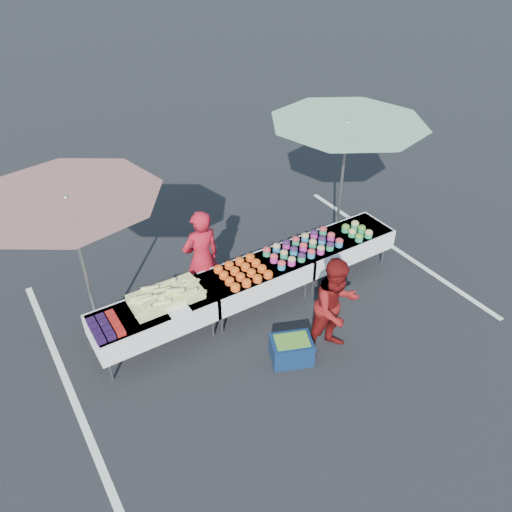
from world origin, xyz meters
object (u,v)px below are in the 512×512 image
umbrella_right (347,135)px  table_right (341,244)px  table_left (153,317)px  vendor (202,259)px  storage_bin (291,349)px  customer (335,307)px  umbrella_left (69,212)px  table_center (256,277)px

umbrella_right → table_right: bearing=-119.8°
table_left → vendor: vendor is taller
vendor → storage_bin: 2.06m
customer → umbrella_right: umbrella_right is taller
vendor → umbrella_right: size_ratio=0.60×
customer → umbrella_right: 2.95m
vendor → storage_bin: bearing=102.8°
customer → table_left: bearing=147.4°
vendor → table_right: bearing=166.5°
table_right → umbrella_right: (0.23, 0.40, 1.86)m
storage_bin → umbrella_left: bearing=161.4°
customer → vendor: bearing=119.9°
customer → umbrella_left: bearing=146.0°
table_center → customer: 1.55m
umbrella_left → umbrella_right: (4.53, -0.17, 0.12)m
table_center → umbrella_right: (2.03, 0.40, 1.86)m
table_left → umbrella_left: (-0.70, 0.57, 1.74)m
umbrella_left → storage_bin: 3.65m
vendor → customer: vendor is taller
table_right → table_center: bearing=180.0°
table_left → table_center: same height
table_left → customer: (2.23, -1.48, 0.24)m
table_center → umbrella_right: size_ratio=0.63×
table_right → storage_bin: 2.46m
table_center → storage_bin: 1.41m
table_right → umbrella_left: umbrella_left is taller
vendor → table_left: bearing=25.4°
table_center → storage_bin: bearing=-99.6°
table_left → table_right: size_ratio=1.00×
customer → umbrella_left: size_ratio=0.56×
table_left → umbrella_right: 4.28m
customer → table_center: bearing=107.1°
table_right → umbrella_right: 1.92m
table_center → vendor: vendor is taller
table_right → storage_bin: table_right is taller
table_left → table_center: bearing=0.0°
customer → storage_bin: bearing=169.6°
table_left → vendor: (1.11, 0.55, 0.30)m
customer → storage_bin: 0.91m
table_center → table_left: bearing=180.0°
table_right → customer: bearing=-133.0°
umbrella_right → table_center: bearing=-168.8°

